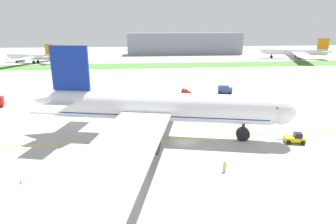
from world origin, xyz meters
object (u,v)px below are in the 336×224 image
object	(u,v)px
service_truck_catering_van	(225,89)
parked_airliner_far_left	(33,57)
pushback_tug	(295,138)
ground_crew_marshaller_front	(225,165)
traffic_cone_near_nose	(21,181)
parked_airliner_far_centre	(296,52)
service_truck_baggage_loader	(183,93)
airliner_foreground	(156,107)
ground_crew_wingwalker_port	(56,190)

from	to	relation	value
service_truck_catering_van	parked_airliner_far_left	bearing A→B (deg)	133.95
pushback_tug	service_truck_catering_van	xyz separation A→B (m)	(-0.48, 45.75, 0.55)
pushback_tug	parked_airliner_far_left	distance (m)	177.07
ground_crew_marshaller_front	traffic_cone_near_nose	bearing A→B (deg)	-179.77
pushback_tug	parked_airliner_far_centre	distance (m)	176.42
service_truck_baggage_loader	ground_crew_marshaller_front	bearing A→B (deg)	-91.58
airliner_foreground	service_truck_catering_van	xyz separation A→B (m)	(27.18, 38.82, -4.92)
pushback_tug	ground_crew_wingwalker_port	size ratio (longest dim) A/B	3.62
airliner_foreground	parked_airliner_far_left	distance (m)	157.10
ground_crew_wingwalker_port	service_truck_catering_van	world-z (taller)	service_truck_catering_van
traffic_cone_near_nose	parked_airliner_far_left	distance (m)	164.95
pushback_tug	airliner_foreground	bearing A→B (deg)	165.93
ground_crew_wingwalker_port	service_truck_catering_van	bearing A→B (deg)	54.68
airliner_foreground	ground_crew_marshaller_front	world-z (taller)	airliner_foreground
pushback_tug	parked_airliner_far_centre	world-z (taller)	parked_airliner_far_centre
traffic_cone_near_nose	ground_crew_marshaller_front	bearing A→B (deg)	0.23
parked_airliner_far_left	parked_airliner_far_centre	xyz separation A→B (m)	(185.39, 6.15, 0.93)
pushback_tug	ground_crew_wingwalker_port	bearing A→B (deg)	-161.40
service_truck_baggage_loader	traffic_cone_near_nose	bearing A→B (deg)	-122.92
pushback_tug	ground_crew_marshaller_front	world-z (taller)	pushback_tug
parked_airliner_far_left	traffic_cone_near_nose	bearing A→B (deg)	-72.78
traffic_cone_near_nose	service_truck_baggage_loader	size ratio (longest dim) A/B	0.11
pushback_tug	traffic_cone_near_nose	distance (m)	50.57
ground_crew_wingwalker_port	parked_airliner_far_left	distance (m)	170.93
airliner_foreground	traffic_cone_near_nose	distance (m)	28.49
ground_crew_marshaller_front	service_truck_catering_van	bearing A→B (deg)	72.75
ground_crew_wingwalker_port	traffic_cone_near_nose	xyz separation A→B (m)	(-6.30, 4.25, -0.69)
ground_crew_marshaller_front	service_truck_baggage_loader	world-z (taller)	service_truck_baggage_loader
ground_crew_wingwalker_port	parked_airliner_far_centre	size ratio (longest dim) A/B	0.02
traffic_cone_near_nose	service_truck_baggage_loader	world-z (taller)	service_truck_baggage_loader
service_truck_catering_van	ground_crew_wingwalker_port	bearing A→B (deg)	-125.32
traffic_cone_near_nose	service_truck_catering_van	distance (m)	74.46
parked_airliner_far_centre	airliner_foreground	bearing A→B (deg)	-128.08
ground_crew_marshaller_front	airliner_foreground	bearing A→B (deg)	119.87
traffic_cone_near_nose	service_truck_catering_van	bearing A→B (deg)	48.82
parked_airliner_far_left	service_truck_baggage_loader	bearing A→B (deg)	-52.43
pushback_tug	service_truck_baggage_loader	world-z (taller)	service_truck_baggage_loader
pushback_tug	traffic_cone_near_nose	size ratio (longest dim) A/B	9.99
airliner_foreground	service_truck_baggage_loader	size ratio (longest dim) A/B	16.55
ground_crew_wingwalker_port	ground_crew_marshaller_front	distance (m)	25.74
traffic_cone_near_nose	parked_airliner_far_centre	xyz separation A→B (m)	(136.58, 163.67, 4.85)
ground_crew_marshaller_front	parked_airliner_far_centre	xyz separation A→B (m)	(104.92, 163.54, 4.07)
pushback_tug	parked_airliner_far_left	bearing A→B (deg)	123.73
parked_airliner_far_left	parked_airliner_far_centre	world-z (taller)	parked_airliner_far_centre
airliner_foreground	service_truck_baggage_loader	xyz separation A→B (m)	(11.22, 33.86, -4.89)
service_truck_catering_van	airliner_foreground	bearing A→B (deg)	-125.00
airliner_foreground	ground_crew_marshaller_front	distance (m)	20.44
pushback_tug	parked_airliner_far_centre	bearing A→B (deg)	60.42
service_truck_catering_van	ground_crew_marshaller_front	bearing A→B (deg)	-107.25
airliner_foreground	ground_crew_marshaller_front	bearing A→B (deg)	-60.13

